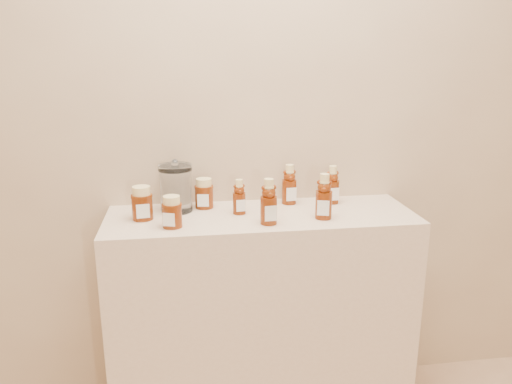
{
  "coord_description": "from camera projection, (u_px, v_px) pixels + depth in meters",
  "views": [
    {
      "loc": [
        -0.29,
        -0.27,
        1.51
      ],
      "look_at": [
        -0.03,
        1.52,
        1.0
      ],
      "focal_mm": 35.0,
      "sensor_mm": 36.0,
      "label": 1
    }
  ],
  "objects": [
    {
      "name": "honey_jar_front",
      "position": [
        172.0,
        212.0,
        1.79
      ],
      "size": [
        0.09,
        0.09,
        0.12
      ],
      "primitive_type": null,
      "rotation": [
        0.0,
        0.0,
        -0.32
      ],
      "color": "#571B06",
      "rests_on": "display_table"
    },
    {
      "name": "glass_canister",
      "position": [
        176.0,
        186.0,
        1.96
      ],
      "size": [
        0.17,
        0.17,
        0.2
      ],
      "primitive_type": null,
      "rotation": [
        0.0,
        0.0,
        0.39
      ],
      "color": "white",
      "rests_on": "display_table"
    },
    {
      "name": "wall_back",
      "position": [
        254.0,
        93.0,
        2.01
      ],
      "size": [
        3.5,
        0.02,
        2.7
      ],
      "primitive_type": "cube",
      "color": "tan",
      "rests_on": "ground"
    },
    {
      "name": "display_table",
      "position": [
        261.0,
        318.0,
        2.06
      ],
      "size": [
        1.2,
        0.4,
        0.9
      ],
      "primitive_type": "cube",
      "color": "beige",
      "rests_on": "ground"
    },
    {
      "name": "bear_bottle_back_right",
      "position": [
        332.0,
        182.0,
        2.06
      ],
      "size": [
        0.07,
        0.07,
        0.18
      ],
      "primitive_type": null,
      "rotation": [
        0.0,
        0.0,
        0.07
      ],
      "color": "#571B06",
      "rests_on": "display_table"
    },
    {
      "name": "bear_bottle_back_mid",
      "position": [
        289.0,
        182.0,
        2.06
      ],
      "size": [
        0.07,
        0.07,
        0.19
      ],
      "primitive_type": null,
      "rotation": [
        0.0,
        0.0,
        0.1
      ],
      "color": "#571B06",
      "rests_on": "display_table"
    },
    {
      "name": "honey_jar_back",
      "position": [
        204.0,
        193.0,
        2.01
      ],
      "size": [
        0.09,
        0.09,
        0.12
      ],
      "primitive_type": null,
      "rotation": [
        0.0,
        0.0,
        -0.16
      ],
      "color": "#571B06",
      "rests_on": "display_table"
    },
    {
      "name": "bear_bottle_front_left",
      "position": [
        269.0,
        199.0,
        1.81
      ],
      "size": [
        0.07,
        0.07,
        0.19
      ],
      "primitive_type": null,
      "rotation": [
        0.0,
        0.0,
        0.07
      ],
      "color": "#571B06",
      "rests_on": "display_table"
    },
    {
      "name": "honey_jar_left",
      "position": [
        142.0,
        203.0,
        1.87
      ],
      "size": [
        0.09,
        0.09,
        0.13
      ],
      "primitive_type": null,
      "rotation": [
        0.0,
        0.0,
        0.13
      ],
      "color": "#571B06",
      "rests_on": "display_table"
    },
    {
      "name": "bear_bottle_back_left",
      "position": [
        239.0,
        194.0,
        1.93
      ],
      "size": [
        0.06,
        0.06,
        0.15
      ],
      "primitive_type": null,
      "rotation": [
        0.0,
        0.0,
        0.13
      ],
      "color": "#571B06",
      "rests_on": "display_table"
    },
    {
      "name": "bear_bottle_front_right",
      "position": [
        324.0,
        193.0,
        1.87
      ],
      "size": [
        0.08,
        0.08,
        0.2
      ],
      "primitive_type": null,
      "rotation": [
        0.0,
        0.0,
        -0.33
      ],
      "color": "#571B06",
      "rests_on": "display_table"
    }
  ]
}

